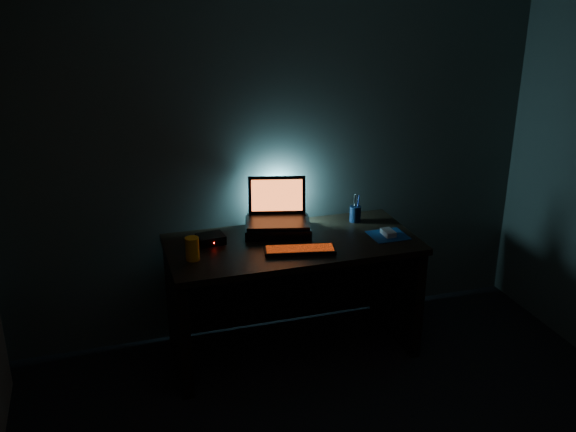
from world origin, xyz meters
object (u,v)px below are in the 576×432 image
(laptop, at_px, (277,211))
(juice_glass, at_px, (192,249))
(keyboard, at_px, (300,250))
(router, at_px, (211,239))
(pen_cup, at_px, (355,214))
(mouse, at_px, (388,233))

(laptop, xyz_separation_m, juice_glass, (-0.58, -0.30, -0.05))
(keyboard, relative_size, juice_glass, 3.17)
(router, bearing_deg, juice_glass, -131.84)
(pen_cup, distance_m, router, 0.96)
(juice_glass, bearing_deg, pen_cup, 14.19)
(keyboard, distance_m, pen_cup, 0.61)
(pen_cup, bearing_deg, laptop, 177.36)
(pen_cup, relative_size, juice_glass, 0.78)
(laptop, height_order, pen_cup, laptop)
(keyboard, relative_size, pen_cup, 4.08)
(laptop, relative_size, router, 2.53)
(mouse, distance_m, pen_cup, 0.30)
(laptop, xyz_separation_m, pen_cup, (0.52, -0.02, -0.07))
(mouse, xyz_separation_m, router, (-1.06, 0.21, 0.01))
(keyboard, relative_size, mouse, 4.04)
(mouse, relative_size, router, 0.61)
(laptop, height_order, keyboard, laptop)
(laptop, distance_m, router, 0.46)
(keyboard, height_order, pen_cup, pen_cup)
(juice_glass, bearing_deg, laptop, 27.36)
(pen_cup, distance_m, juice_glass, 1.13)
(keyboard, xyz_separation_m, mouse, (0.59, 0.07, 0.01))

